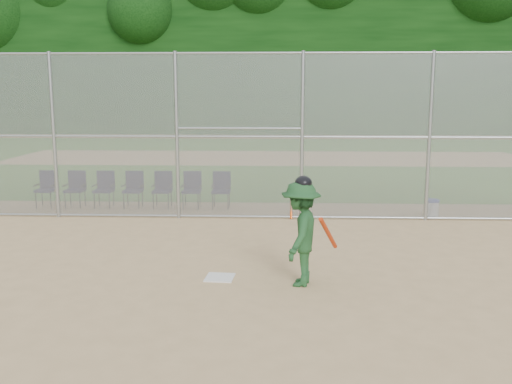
{
  "coord_description": "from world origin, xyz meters",
  "views": [
    {
      "loc": [
        0.44,
        -8.6,
        3.06
      ],
      "look_at": [
        0.0,
        2.5,
        1.1
      ],
      "focal_mm": 40.0,
      "sensor_mm": 36.0,
      "label": 1
    }
  ],
  "objects_px": {
    "chair_0": "(46,189)",
    "water_cooler": "(431,209)",
    "home_plate": "(220,277)",
    "batter_at_plate": "(301,233)"
  },
  "relations": [
    {
      "from": "home_plate",
      "to": "chair_0",
      "type": "xyz_separation_m",
      "value": [
        -5.28,
        5.76,
        0.47
      ]
    },
    {
      "from": "batter_at_plate",
      "to": "home_plate",
      "type": "bearing_deg",
      "value": 169.16
    },
    {
      "from": "home_plate",
      "to": "water_cooler",
      "type": "bearing_deg",
      "value": 45.35
    },
    {
      "from": "home_plate",
      "to": "water_cooler",
      "type": "xyz_separation_m",
      "value": [
        4.72,
        4.78,
        0.22
      ]
    },
    {
      "from": "home_plate",
      "to": "chair_0",
      "type": "bearing_deg",
      "value": 132.48
    },
    {
      "from": "chair_0",
      "to": "water_cooler",
      "type": "bearing_deg",
      "value": -5.61
    },
    {
      "from": "water_cooler",
      "to": "chair_0",
      "type": "xyz_separation_m",
      "value": [
        -10.0,
        0.98,
        0.25
      ]
    },
    {
      "from": "water_cooler",
      "to": "chair_0",
      "type": "height_order",
      "value": "chair_0"
    },
    {
      "from": "batter_at_plate",
      "to": "chair_0",
      "type": "distance_m",
      "value": 8.94
    },
    {
      "from": "chair_0",
      "to": "home_plate",
      "type": "bearing_deg",
      "value": -47.52
    }
  ]
}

